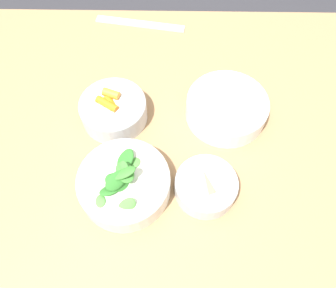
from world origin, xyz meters
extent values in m
plane|color=#2D2D33|center=(0.00, 0.00, 0.00)|extent=(10.00, 10.00, 0.00)
cube|color=#99724C|center=(0.00, 0.00, 0.73)|extent=(1.30, 0.95, 0.03)
cube|color=olive|center=(-0.59, 0.41, 0.36)|extent=(0.06, 0.06, 0.72)
cube|color=olive|center=(0.59, 0.41, 0.36)|extent=(0.06, 0.06, 0.72)
cylinder|color=silver|center=(-0.08, 0.06, 0.77)|extent=(0.16, 0.16, 0.06)
torus|color=silver|center=(-0.08, 0.06, 0.80)|extent=(0.16, 0.16, 0.01)
cylinder|color=orange|center=(-0.09, 0.07, 0.79)|extent=(0.04, 0.05, 0.02)
cylinder|color=orange|center=(-0.08, 0.08, 0.79)|extent=(0.05, 0.03, 0.02)
cylinder|color=orange|center=(-0.07, 0.07, 0.79)|extent=(0.06, 0.04, 0.02)
cylinder|color=orange|center=(-0.09, 0.09, 0.81)|extent=(0.05, 0.03, 0.02)
cylinder|color=orange|center=(-0.09, 0.06, 0.81)|extent=(0.06, 0.05, 0.02)
cylinder|color=silver|center=(-0.04, -0.13, 0.77)|extent=(0.20, 0.20, 0.05)
torus|color=silver|center=(-0.04, -0.13, 0.80)|extent=(0.20, 0.20, 0.01)
ellipsoid|color=#3D8433|center=(-0.04, -0.12, 0.82)|extent=(0.06, 0.07, 0.02)
ellipsoid|color=#2D7028|center=(-0.07, -0.16, 0.80)|extent=(0.05, 0.05, 0.03)
ellipsoid|color=#3D8433|center=(-0.04, -0.12, 0.82)|extent=(0.03, 0.04, 0.04)
ellipsoid|color=#4C933D|center=(-0.02, -0.08, 0.79)|extent=(0.04, 0.05, 0.02)
ellipsoid|color=#3D8433|center=(-0.04, -0.13, 0.83)|extent=(0.06, 0.04, 0.05)
ellipsoid|color=#4C933D|center=(-0.03, -0.19, 0.80)|extent=(0.05, 0.04, 0.04)
ellipsoid|color=#2D7028|center=(-0.05, -0.14, 0.81)|extent=(0.06, 0.04, 0.05)
ellipsoid|color=#2D7028|center=(-0.04, -0.09, 0.80)|extent=(0.06, 0.07, 0.04)
ellipsoid|color=#2D7028|center=(-0.05, -0.14, 0.82)|extent=(0.06, 0.06, 0.04)
ellipsoid|color=#4C933D|center=(-0.11, -0.15, 0.79)|extent=(0.05, 0.04, 0.03)
ellipsoid|color=#4C933D|center=(-0.09, -0.17, 0.79)|extent=(0.06, 0.05, 0.03)
cylinder|color=white|center=(0.19, 0.08, 0.77)|extent=(0.20, 0.20, 0.05)
torus|color=white|center=(0.19, 0.08, 0.80)|extent=(0.20, 0.20, 0.01)
cylinder|color=#9E6B4C|center=(0.19, 0.08, 0.76)|extent=(0.18, 0.18, 0.03)
ellipsoid|color=#A36B4C|center=(0.15, 0.12, 0.78)|extent=(0.01, 0.01, 0.01)
ellipsoid|color=#AD7551|center=(0.23, 0.05, 0.78)|extent=(0.01, 0.01, 0.01)
ellipsoid|color=#8E5B3D|center=(0.16, 0.06, 0.79)|extent=(0.01, 0.01, 0.01)
ellipsoid|color=#8E5B3D|center=(0.20, -0.01, 0.78)|extent=(0.01, 0.01, 0.01)
ellipsoid|color=#8E5B3D|center=(0.22, 0.09, 0.78)|extent=(0.01, 0.01, 0.01)
ellipsoid|color=#8E5B3D|center=(0.21, 0.14, 0.78)|extent=(0.01, 0.01, 0.01)
ellipsoid|color=#A36B4C|center=(0.25, 0.07, 0.79)|extent=(0.01, 0.01, 0.01)
ellipsoid|color=#AD7551|center=(0.23, 0.02, 0.79)|extent=(0.01, 0.01, 0.01)
ellipsoid|color=#AD7551|center=(0.25, 0.02, 0.78)|extent=(0.01, 0.01, 0.01)
ellipsoid|color=#AD7551|center=(0.16, 0.06, 0.79)|extent=(0.01, 0.01, 0.01)
ellipsoid|color=#AD7551|center=(0.15, 0.14, 0.78)|extent=(0.01, 0.01, 0.01)
cylinder|color=tan|center=(0.13, 0.10, 0.79)|extent=(0.03, 0.03, 0.01)
cylinder|color=#E0A88E|center=(0.13, 0.05, 0.79)|extent=(0.03, 0.03, 0.01)
cylinder|color=beige|center=(0.19, 0.13, 0.79)|extent=(0.03, 0.03, 0.01)
cylinder|color=silver|center=(0.13, -0.13, 0.77)|extent=(0.13, 0.13, 0.04)
torus|color=silver|center=(0.13, -0.13, 0.79)|extent=(0.13, 0.13, 0.01)
cube|color=tan|center=(0.14, -0.15, 0.78)|extent=(0.06, 0.05, 0.01)
cube|color=tan|center=(0.13, -0.12, 0.78)|extent=(0.06, 0.06, 0.02)
cube|color=tan|center=(0.11, -0.14, 0.78)|extent=(0.08, 0.07, 0.02)
cube|color=#EFB7C6|center=(-0.04, 0.41, 0.75)|extent=(0.27, 0.07, 0.00)
camera|label=1|loc=(0.06, -0.41, 1.42)|focal=35.00mm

